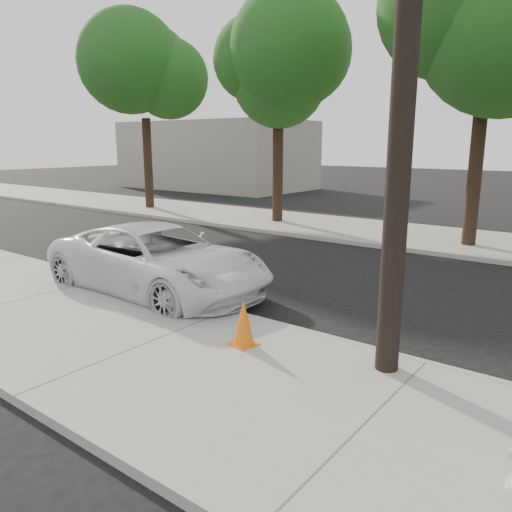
{
  "coord_description": "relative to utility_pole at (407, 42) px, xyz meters",
  "views": [
    {
      "loc": [
        6.22,
        -9.35,
        3.43
      ],
      "look_at": [
        -0.26,
        -0.84,
        1.0
      ],
      "focal_mm": 35.0,
      "sensor_mm": 36.0,
      "label": 1
    }
  ],
  "objects": [
    {
      "name": "near_sidewalk",
      "position": [
        -3.6,
        -1.6,
        -4.62
      ],
      "size": [
        90.0,
        4.4,
        0.15
      ],
      "primitive_type": "cube",
      "color": "gray",
      "rests_on": "ground"
    },
    {
      "name": "far_sidewalk",
      "position": [
        -3.6,
        11.2,
        -4.62
      ],
      "size": [
        90.0,
        5.0,
        0.15
      ],
      "primitive_type": "cube",
      "color": "gray",
      "rests_on": "ground"
    },
    {
      "name": "tree_a",
      "position": [
        -17.4,
        10.55,
        1.83
      ],
      "size": [
        4.65,
        4.5,
        9.0
      ],
      "color": "black",
      "rests_on": "far_sidewalk"
    },
    {
      "name": "ground",
      "position": [
        -3.6,
        2.7,
        -4.7
      ],
      "size": [
        120.0,
        120.0,
        0.0
      ],
      "primitive_type": "plane",
      "color": "black",
      "rests_on": "ground"
    },
    {
      "name": "traffic_cone",
      "position": [
        -2.26,
        -0.59,
        -4.17
      ],
      "size": [
        0.48,
        0.48,
        0.78
      ],
      "rotation": [
        0.0,
        0.0,
        -0.23
      ],
      "color": "orange",
      "rests_on": "near_sidewalk"
    },
    {
      "name": "curb_near",
      "position": [
        -3.6,
        0.6,
        -4.62
      ],
      "size": [
        90.0,
        0.12,
        0.16
      ],
      "primitive_type": "cube",
      "color": "#9E9B93",
      "rests_on": "ground"
    },
    {
      "name": "police_cruiser",
      "position": [
        -6.0,
        0.9,
        -3.91
      ],
      "size": [
        5.75,
        2.74,
        1.59
      ],
      "primitive_type": "imported",
      "rotation": [
        0.0,
        0.0,
        1.55
      ],
      "color": "white",
      "rests_on": "ground"
    },
    {
      "name": "utility_pole",
      "position": [
        0.0,
        0.0,
        0.0
      ],
      "size": [
        1.4,
        0.34,
        9.0
      ],
      "color": "black",
      "rests_on": "near_sidewalk"
    },
    {
      "name": "tree_b",
      "position": [
        -9.41,
        10.76,
        1.45
      ],
      "size": [
        4.34,
        4.2,
        8.45
      ],
      "color": "black",
      "rests_on": "far_sidewalk"
    },
    {
      "name": "building_far",
      "position": [
        -23.6,
        22.7,
        -2.2
      ],
      "size": [
        14.0,
        8.0,
        5.0
      ],
      "primitive_type": "cube",
      "color": "gray",
      "rests_on": "ground"
    },
    {
      "name": "tree_c",
      "position": [
        -1.38,
        10.34,
        2.21
      ],
      "size": [
        4.96,
        4.8,
        9.55
      ],
      "color": "black",
      "rests_on": "far_sidewalk"
    }
  ]
}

